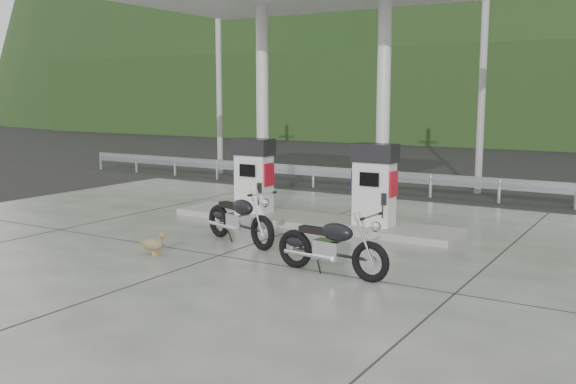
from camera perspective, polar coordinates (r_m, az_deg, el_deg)
The scene contains 15 objects.
ground at distance 12.97m, azimuth -3.45°, elevation -4.83°, with size 160.00×160.00×0.00m, color black.
forecourt_apron at distance 12.97m, azimuth -3.45°, elevation -4.79°, with size 18.00×14.00×0.02m, color #61615C.
pump_island at distance 15.02m, azimuth 2.01°, elevation -2.60°, with size 7.00×1.40×0.15m, color gray.
gas_pump_left at distance 15.70m, azimuth -3.06°, elevation 1.48°, with size 0.95×0.55×1.80m, color silver, non-canonical shape.
gas_pump_right at distance 14.15m, azimuth 7.68°, elevation 0.64°, with size 0.95×0.55×1.80m, color silver, non-canonical shape.
canopy_column_left at distance 15.92m, azimuth -2.28°, elevation 7.36°, with size 0.30×0.30×5.00m, color silver.
canopy_column_right at distance 14.39m, azimuth 8.46°, elevation 7.15°, with size 0.30×0.30×5.00m, color silver.
guardrail at distance 19.85m, azimuth 9.86°, elevation 1.79°, with size 26.00×0.16×1.42m, color #979B9F, non-canonical shape.
road at distance 23.20m, azimuth 13.02°, elevation 0.90°, with size 60.00×7.00×0.01m, color black.
utility_pole_a at distance 25.04m, azimuth -6.17°, elevation 10.78°, with size 0.22×0.22×8.00m, color gray.
utility_pole_b at distance 20.54m, azimuth 16.97°, elevation 10.97°, with size 0.22×0.22×8.00m, color gray.
tree_band at distance 40.98m, azimuth 21.51°, elevation 7.95°, with size 80.00×6.00×6.00m, color black.
motorcycle_left at distance 13.07m, azimuth -4.31°, elevation -2.43°, with size 2.08×0.66×0.99m, color black, non-canonical shape.
motorcycle_right at distance 10.80m, azimuth 3.87°, elevation -4.84°, with size 2.03×0.64×0.96m, color black, non-canonical shape.
duck at distance 12.39m, azimuth -11.93°, elevation -4.61°, with size 0.55×0.15×0.39m, color brown, non-canonical shape.
Camera 1 is at (7.24, -10.34, 2.99)m, focal length 40.00 mm.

